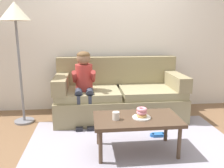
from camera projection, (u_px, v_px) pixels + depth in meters
ground at (130, 139)px, 3.11m from camera, size 10.00×10.00×0.00m
wall_back at (117, 30)px, 4.15m from camera, size 8.00×0.10×2.80m
area_rug at (134, 148)px, 2.87m from camera, size 2.61×1.90×0.01m
couch at (119, 96)px, 3.86m from camera, size 2.02×0.90×0.96m
coffee_table at (137, 121)px, 2.71m from camera, size 0.99×0.56×0.43m
person_child at (84, 80)px, 3.52m from camera, size 0.34×0.58×1.10m
plate at (142, 117)px, 2.69m from camera, size 0.21×0.21×0.01m
donut at (142, 115)px, 2.68m from camera, size 0.14×0.14×0.04m
donut_second at (142, 112)px, 2.67m from camera, size 0.13×0.13×0.04m
donut_third at (142, 109)px, 2.66m from camera, size 0.15×0.15×0.04m
mug at (116, 116)px, 2.63m from camera, size 0.08×0.08×0.09m
toy_controller at (158, 135)px, 3.17m from camera, size 0.23×0.09×0.05m
floor_lamp at (15, 19)px, 3.34m from camera, size 0.44×0.44×1.80m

